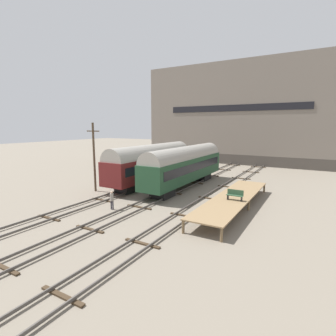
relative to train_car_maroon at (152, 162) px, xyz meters
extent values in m
plane|color=slate|center=(4.64, -6.12, -2.86)|extent=(200.00, 200.00, 0.00)
cube|color=#4C4742|center=(-0.72, -6.12, -2.68)|extent=(0.08, 60.00, 0.16)
cube|color=#4C4742|center=(0.72, -6.12, -2.68)|extent=(0.08, 60.00, 0.16)
cube|color=#3D2D1E|center=(0.00, -15.12, -2.81)|extent=(2.60, 0.24, 0.10)
cube|color=#3D2D1E|center=(0.00, -9.12, -2.81)|extent=(2.60, 0.24, 0.10)
cube|color=#3D2D1E|center=(0.00, -3.12, -2.81)|extent=(2.60, 0.24, 0.10)
cube|color=#3D2D1E|center=(0.00, 2.88, -2.81)|extent=(2.60, 0.24, 0.10)
cube|color=#3D2D1E|center=(0.00, 8.88, -2.81)|extent=(2.60, 0.24, 0.10)
cube|color=#3D2D1E|center=(0.00, 14.88, -2.81)|extent=(2.60, 0.24, 0.10)
cube|color=#3D2D1E|center=(0.00, 20.88, -2.81)|extent=(2.60, 0.24, 0.10)
cube|color=#4C4742|center=(3.92, -6.12, -2.68)|extent=(0.08, 60.00, 0.16)
cube|color=#4C4742|center=(5.35, -6.12, -2.68)|extent=(0.08, 60.00, 0.16)
cube|color=#3D2D1E|center=(4.64, -21.12, -2.81)|extent=(2.60, 0.24, 0.10)
cube|color=#3D2D1E|center=(4.64, -15.12, -2.81)|extent=(2.60, 0.24, 0.10)
cube|color=#3D2D1E|center=(4.64, -9.12, -2.81)|extent=(2.60, 0.24, 0.10)
cube|color=#3D2D1E|center=(4.64, -3.12, -2.81)|extent=(2.60, 0.24, 0.10)
cube|color=#3D2D1E|center=(4.64, 2.88, -2.81)|extent=(2.60, 0.24, 0.10)
cube|color=#3D2D1E|center=(4.64, 8.88, -2.81)|extent=(2.60, 0.24, 0.10)
cube|color=#3D2D1E|center=(4.64, 14.88, -2.81)|extent=(2.60, 0.24, 0.10)
cube|color=#3D2D1E|center=(4.64, 20.88, -2.81)|extent=(2.60, 0.24, 0.10)
cube|color=#4C4742|center=(8.55, -6.12, -2.68)|extent=(0.08, 60.00, 0.16)
cube|color=#4C4742|center=(9.99, -6.12, -2.68)|extent=(0.08, 60.00, 0.16)
cube|color=#3D2D1E|center=(9.27, -21.12, -2.81)|extent=(2.60, 0.24, 0.10)
cube|color=#3D2D1E|center=(9.27, -15.12, -2.81)|extent=(2.60, 0.24, 0.10)
cube|color=#3D2D1E|center=(9.27, -9.12, -2.81)|extent=(2.60, 0.24, 0.10)
cube|color=#3D2D1E|center=(9.27, -3.12, -2.81)|extent=(2.60, 0.24, 0.10)
cube|color=#3D2D1E|center=(9.27, 2.88, -2.81)|extent=(2.60, 0.24, 0.10)
cube|color=#3D2D1E|center=(9.27, 8.88, -2.81)|extent=(2.60, 0.24, 0.10)
cube|color=#3D2D1E|center=(9.27, 14.88, -2.81)|extent=(2.60, 0.24, 0.10)
cube|color=#3D2D1E|center=(9.27, 20.88, -2.81)|extent=(2.60, 0.24, 0.10)
cube|color=black|center=(0.00, 5.12, -2.36)|extent=(1.80, 2.40, 1.00)
cube|color=black|center=(0.00, -5.12, -2.36)|extent=(1.80, 2.40, 1.00)
cube|color=#5B1919|center=(0.00, 0.00, -0.55)|extent=(3.07, 15.75, 2.63)
cube|color=black|center=(0.00, 0.00, -0.24)|extent=(3.11, 14.49, 0.95)
cylinder|color=gray|center=(0.00, 0.00, 0.76)|extent=(2.92, 15.44, 2.92)
cube|color=black|center=(4.64, 5.63, -2.36)|extent=(1.80, 2.40, 1.00)
cube|color=black|center=(4.64, -4.96, -2.36)|extent=(1.80, 2.40, 1.00)
cube|color=#1E4228|center=(4.64, 0.34, -0.55)|extent=(2.86, 16.30, 2.63)
cube|color=black|center=(4.64, 0.34, -0.24)|extent=(2.90, 14.99, 0.95)
cylinder|color=gray|center=(4.64, 0.34, 0.76)|extent=(2.72, 15.97, 2.72)
cube|color=#8C704C|center=(12.12, -4.87, -1.86)|extent=(3.06, 15.12, 0.10)
cylinder|color=brown|center=(10.74, -12.28, -2.39)|extent=(0.20, 0.20, 0.95)
cylinder|color=brown|center=(13.50, -12.28, -2.39)|extent=(0.20, 0.20, 0.95)
cylinder|color=brown|center=(10.74, 2.54, -2.39)|extent=(0.20, 0.20, 0.95)
cylinder|color=brown|center=(13.50, 2.54, -2.39)|extent=(0.20, 0.20, 0.95)
cylinder|color=brown|center=(10.74, -4.87, -2.39)|extent=(0.20, 0.20, 0.95)
cylinder|color=brown|center=(13.50, -4.87, -2.39)|extent=(0.20, 0.20, 0.95)
cube|color=#2D4C33|center=(12.52, -5.97, -1.38)|extent=(1.40, 0.40, 0.06)
cube|color=#2D4C33|center=(12.52, -5.80, -1.13)|extent=(1.40, 0.06, 0.45)
cube|color=black|center=(11.93, -5.97, -1.61)|extent=(0.06, 0.40, 0.40)
cube|color=black|center=(13.12, -5.97, -1.61)|extent=(0.06, 0.40, 0.40)
cylinder|color=#282833|center=(2.77, -10.79, -2.46)|extent=(0.12, 0.12, 0.81)
cylinder|color=#282833|center=(2.97, -10.79, -2.46)|extent=(0.12, 0.12, 0.81)
cylinder|color=gray|center=(2.87, -10.79, -1.72)|extent=(0.32, 0.32, 0.67)
sphere|color=tan|center=(2.87, -10.79, -1.27)|extent=(0.22, 0.22, 0.22)
cylinder|color=#473828|center=(-3.39, -6.61, 1.02)|extent=(0.24, 0.24, 7.77)
cube|color=#473828|center=(-3.39, -6.61, 3.97)|extent=(1.80, 0.12, 0.12)
cube|color=#46403A|center=(4.11, 28.29, -1.89)|extent=(37.57, 12.46, 1.95)
cube|color=slate|center=(4.11, 28.29, 7.87)|extent=(37.57, 12.46, 17.56)
cube|color=black|center=(4.11, 22.01, 7.87)|extent=(26.30, 0.10, 1.20)
camera|label=1|loc=(18.49, -27.82, 4.56)|focal=28.00mm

